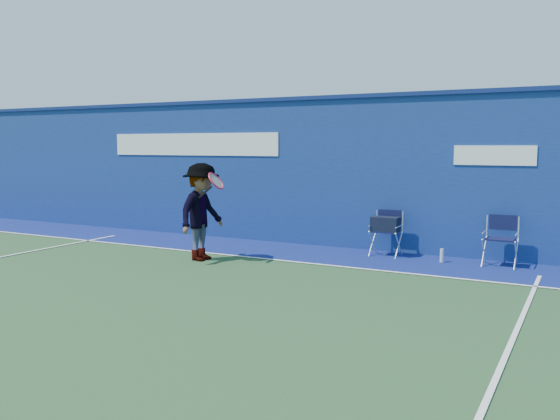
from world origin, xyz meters
The scene contains 8 objects.
ground centered at (0.00, 0.00, 0.00)m, with size 80.00×80.00×0.00m, color #274726.
stadium_wall centered at (0.00, 5.20, 1.55)m, with size 24.00×0.50×3.08m.
out_of_bounds_strip centered at (0.00, 4.10, 0.00)m, with size 24.00×1.80×0.01m, color navy.
court_lines centered at (0.00, 0.60, 0.01)m, with size 24.00×12.00×0.01m.
directors_chair_left centered at (1.77, 4.58, 0.36)m, with size 0.51×0.46×0.86m.
directors_chair_right centered at (3.82, 4.55, 0.27)m, with size 0.52×0.47×0.87m.
water_bottle centered at (2.86, 4.42, 0.13)m, with size 0.07×0.07×0.25m, color silver.
tennis_player centered at (-1.06, 2.62, 0.88)m, with size 0.88×1.14×1.76m.
Camera 1 is at (5.18, -6.10, 2.08)m, focal length 38.00 mm.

